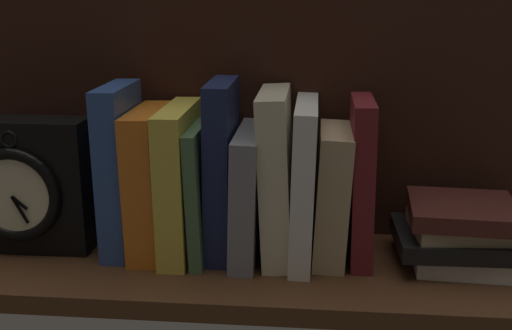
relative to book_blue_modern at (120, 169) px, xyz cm
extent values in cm
cube|color=#4C2D19|center=(16.86, -2.86, -12.77)|extent=(93.27, 24.98, 2.50)
cube|color=black|center=(16.86, 9.03, 8.64)|extent=(93.27, 1.20, 40.34)
cube|color=#2D4C8E|center=(0.00, 0.00, 0.00)|extent=(3.62, 12.51, 23.07)
cube|color=orange|center=(4.05, 0.00, -1.60)|extent=(4.31, 14.21, 19.90)
cube|color=gold|center=(8.21, 0.00, -1.38)|extent=(3.87, 16.11, 20.32)
cube|color=#476B44|center=(11.20, 0.00, -2.52)|extent=(2.32, 15.35, 18.05)
cube|color=#192147|center=(13.96, 0.00, 0.36)|extent=(3.44, 12.20, 23.79)
cube|color=gray|center=(17.53, 0.00, -2.86)|extent=(3.78, 16.39, 17.41)
cube|color=beige|center=(21.38, 0.00, -0.25)|extent=(4.86, 14.52, 22.71)
cube|color=silver|center=(24.99, 0.00, -0.96)|extent=(3.30, 16.86, 21.19)
cube|color=tan|center=(28.80, 0.00, -2.67)|extent=(4.90, 12.98, 17.87)
cube|color=maroon|center=(32.56, 0.00, -0.66)|extent=(3.04, 12.18, 21.76)
cube|color=black|center=(-13.47, -0.83, -2.29)|extent=(18.48, 6.15, 18.48)
torus|color=black|center=(-13.47, -4.30, -2.71)|extent=(13.13, 1.61, 13.13)
cylinder|color=beige|center=(-13.47, -4.30, -2.71)|extent=(10.60, 0.60, 10.60)
cube|color=black|center=(-12.50, -4.80, -3.57)|extent=(2.14, 0.30, 1.95)
cube|color=black|center=(-12.52, -4.80, -4.55)|extent=(2.16, 0.30, 3.83)
torus|color=black|center=(-13.47, -3.90, 4.86)|extent=(2.44, 0.44, 2.44)
cube|color=beige|center=(46.35, -1.83, -10.27)|extent=(13.55, 10.70, 2.50)
cube|color=black|center=(45.64, -1.11, -7.91)|extent=(16.83, 13.28, 2.23)
cube|color=#9E8966|center=(47.21, -1.72, -5.89)|extent=(16.36, 11.05, 1.80)
cube|color=#471E19|center=(45.60, -1.51, -3.89)|extent=(14.26, 13.51, 2.20)
camera|label=1|loc=(26.36, -81.61, 24.52)|focal=44.91mm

